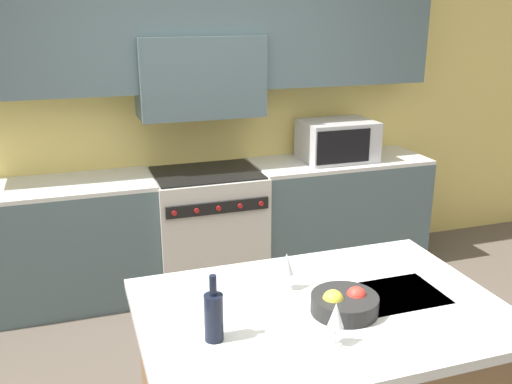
{
  "coord_description": "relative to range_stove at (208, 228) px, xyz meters",
  "views": [
    {
      "loc": [
        -0.98,
        -2.43,
        2.14
      ],
      "look_at": [
        0.0,
        0.51,
        1.14
      ],
      "focal_mm": 40.0,
      "sensor_mm": 36.0,
      "label": 1
    }
  ],
  "objects": [
    {
      "name": "wine_glass_far",
      "position": [
        -0.09,
        -1.92,
        0.55
      ],
      "size": [
        0.06,
        0.06,
        0.18
      ],
      "color": "white",
      "rests_on": "kitchen_island"
    },
    {
      "name": "fruit_bowl",
      "position": [
        0.07,
        -2.19,
        0.47
      ],
      "size": [
        0.29,
        0.29,
        0.11
      ],
      "color": "black",
      "rests_on": "kitchen_island"
    },
    {
      "name": "range_stove",
      "position": [
        0.0,
        0.0,
        0.0
      ],
      "size": [
        0.84,
        0.7,
        0.94
      ],
      "color": "beige",
      "rests_on": "ground_plane"
    },
    {
      "name": "back_counter",
      "position": [
        -0.0,
        0.02,
        0.0
      ],
      "size": [
        3.78,
        0.62,
        0.94
      ],
      "color": "#4C6066",
      "rests_on": "ground_plane"
    },
    {
      "name": "wine_bottle",
      "position": [
        -0.51,
        -2.22,
        0.53
      ],
      "size": [
        0.08,
        0.08,
        0.28
      ],
      "color": "black",
      "rests_on": "kitchen_island"
    },
    {
      "name": "back_cabinetry",
      "position": [
        0.0,
        0.27,
        1.14
      ],
      "size": [
        10.0,
        0.46,
        2.7
      ],
      "color": "#DBC166",
      "rests_on": "ground_plane"
    },
    {
      "name": "microwave",
      "position": [
        1.12,
        0.02,
        0.63
      ],
      "size": [
        0.59,
        0.45,
        0.33
      ],
      "color": "#B7B7BC",
      "rests_on": "back_counter"
    },
    {
      "name": "wine_glass_near",
      "position": [
        -0.08,
        -2.41,
        0.55
      ],
      "size": [
        0.06,
        0.06,
        0.18
      ],
      "color": "white",
      "rests_on": "kitchen_island"
    }
  ]
}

